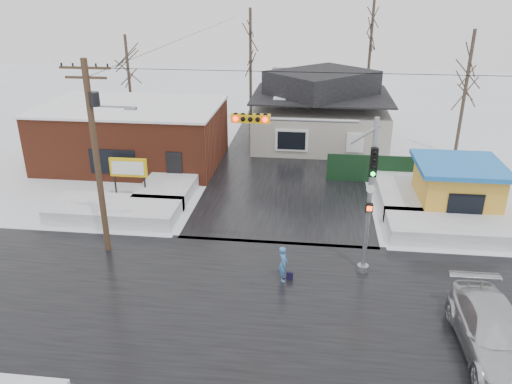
# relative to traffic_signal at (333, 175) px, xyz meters

# --- Properties ---
(ground) EXTENTS (120.00, 120.00, 0.00)m
(ground) POSITION_rel_traffic_signal_xyz_m (-2.43, -2.97, -4.54)
(ground) COLOR white
(ground) RESTS_ON ground
(road_ns) EXTENTS (10.00, 120.00, 0.02)m
(road_ns) POSITION_rel_traffic_signal_xyz_m (-2.43, -2.97, -4.53)
(road_ns) COLOR black
(road_ns) RESTS_ON ground
(road_ew) EXTENTS (120.00, 10.00, 0.02)m
(road_ew) POSITION_rel_traffic_signal_xyz_m (-2.43, -2.97, -4.53)
(road_ew) COLOR black
(road_ew) RESTS_ON ground
(snowbank_nw) EXTENTS (7.00, 3.00, 0.80)m
(snowbank_nw) POSITION_rel_traffic_signal_xyz_m (-11.43, 4.03, -4.14)
(snowbank_nw) COLOR white
(snowbank_nw) RESTS_ON ground
(snowbank_ne) EXTENTS (7.00, 3.00, 0.80)m
(snowbank_ne) POSITION_rel_traffic_signal_xyz_m (6.57, 4.03, -4.14)
(snowbank_ne) COLOR white
(snowbank_ne) RESTS_ON ground
(snowbank_nside_w) EXTENTS (3.00, 8.00, 0.80)m
(snowbank_nside_w) POSITION_rel_traffic_signal_xyz_m (-9.43, 9.03, -4.14)
(snowbank_nside_w) COLOR white
(snowbank_nside_w) RESTS_ON ground
(snowbank_nside_e) EXTENTS (3.00, 8.00, 0.80)m
(snowbank_nside_e) POSITION_rel_traffic_signal_xyz_m (4.57, 9.03, -4.14)
(snowbank_nside_e) COLOR white
(snowbank_nside_e) RESTS_ON ground
(traffic_signal) EXTENTS (6.05, 0.68, 7.00)m
(traffic_signal) POSITION_rel_traffic_signal_xyz_m (0.00, 0.00, 0.00)
(traffic_signal) COLOR gray
(traffic_signal) RESTS_ON ground
(utility_pole) EXTENTS (3.15, 0.44, 9.00)m
(utility_pole) POSITION_rel_traffic_signal_xyz_m (-10.36, 0.53, 0.57)
(utility_pole) COLOR #382619
(utility_pole) RESTS_ON ground
(brick_building) EXTENTS (12.20, 8.20, 4.12)m
(brick_building) POSITION_rel_traffic_signal_xyz_m (-13.43, 13.03, -2.46)
(brick_building) COLOR brown
(brick_building) RESTS_ON ground
(marquee_sign) EXTENTS (2.20, 0.21, 2.55)m
(marquee_sign) POSITION_rel_traffic_signal_xyz_m (-11.43, 6.53, -2.62)
(marquee_sign) COLOR black
(marquee_sign) RESTS_ON ground
(house) EXTENTS (10.40, 8.40, 5.76)m
(house) POSITION_rel_traffic_signal_xyz_m (-0.43, 19.03, -1.92)
(house) COLOR #ABA69A
(house) RESTS_ON ground
(kiosk) EXTENTS (4.60, 4.60, 2.88)m
(kiosk) POSITION_rel_traffic_signal_xyz_m (7.07, 7.03, -3.08)
(kiosk) COLOR gold
(kiosk) RESTS_ON ground
(fence) EXTENTS (8.00, 0.12, 1.80)m
(fence) POSITION_rel_traffic_signal_xyz_m (4.07, 11.03, -3.64)
(fence) COLOR black
(fence) RESTS_ON ground
(tree_far_left) EXTENTS (3.00, 3.00, 10.00)m
(tree_far_left) POSITION_rel_traffic_signal_xyz_m (-6.43, 23.03, 3.41)
(tree_far_left) COLOR #332821
(tree_far_left) RESTS_ON ground
(tree_far_mid) EXTENTS (3.00, 3.00, 12.00)m
(tree_far_mid) POSITION_rel_traffic_signal_xyz_m (3.57, 25.03, 5.00)
(tree_far_mid) COLOR #332821
(tree_far_mid) RESTS_ON ground
(tree_far_right) EXTENTS (3.00, 3.00, 9.00)m
(tree_far_right) POSITION_rel_traffic_signal_xyz_m (9.57, 17.03, 2.62)
(tree_far_right) COLOR #332821
(tree_far_right) RESTS_ON ground
(tree_far_west) EXTENTS (3.00, 3.00, 8.00)m
(tree_far_west) POSITION_rel_traffic_signal_xyz_m (-16.43, 21.03, 1.82)
(tree_far_west) COLOR #332821
(tree_far_west) RESTS_ON ground
(pedestrian) EXTENTS (0.43, 0.61, 1.61)m
(pedestrian) POSITION_rel_traffic_signal_xyz_m (-1.91, -1.13, -3.74)
(pedestrian) COLOR #4177B8
(pedestrian) RESTS_ON ground
(car) EXTENTS (2.29, 5.54, 1.60)m
(car) POSITION_rel_traffic_signal_xyz_m (5.55, -4.82, -3.74)
(car) COLOR silver
(car) RESTS_ON ground
(shopping_bag) EXTENTS (0.29, 0.15, 0.35)m
(shopping_bag) POSITION_rel_traffic_signal_xyz_m (-1.62, -1.06, -4.36)
(shopping_bag) COLOR black
(shopping_bag) RESTS_ON ground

